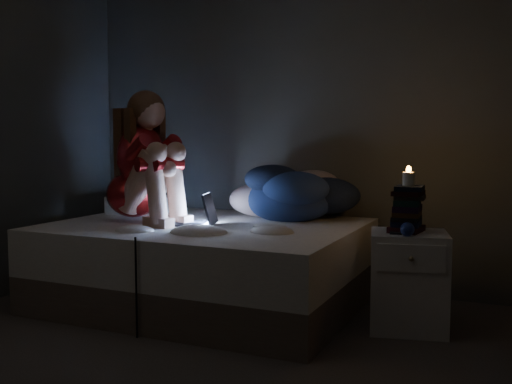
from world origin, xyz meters
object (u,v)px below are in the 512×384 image
Objects in this scene: bed at (206,264)px; candle at (408,179)px; woman at (133,157)px; nightstand at (408,281)px; phone at (394,231)px; laptop at (190,208)px.

candle reaches higher than bed.
nightstand is at bearing 18.08° from woman.
bed is 14.51× the size of phone.
phone is at bearing -138.44° from candle.
woman reaches higher than nightstand.
candle is 0.32m from phone.
nightstand is 7.33× the size of candle.
woman is 1.88m from candle.
phone is (1.35, 0.08, -0.08)m from laptop.
bed is 0.90m from woman.
woman is 0.57m from laptop.
phone is (1.80, 0.07, -0.42)m from woman.
nightstand is at bearing 0.67° from bed.
nightstand is 0.31m from phone.
bed is 1.49m from candle.
nightstand is (1.88, 0.11, -0.72)m from woman.
laptop reaches higher than nightstand.
laptop is 0.55× the size of nightstand.
laptop is at bearing 14.28° from woman.
laptop is 4.02× the size of candle.
phone is (1.29, -0.03, 0.31)m from bed.
phone reaches higher than bed.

